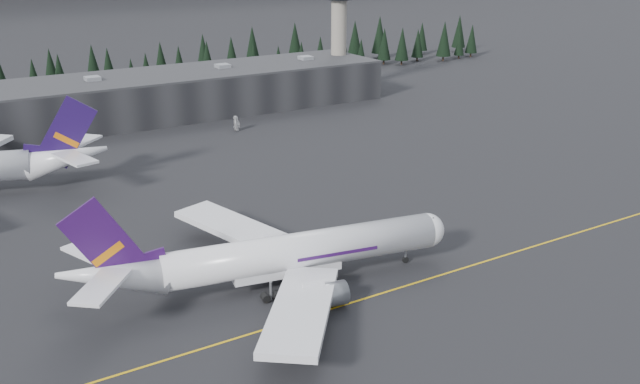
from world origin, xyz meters
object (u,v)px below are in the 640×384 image
terminal (129,99)px  jet_main (270,257)px  control_tower (339,23)px  gse_vehicle_a (69,141)px  gse_vehicle_b (237,128)px

terminal → jet_main: size_ratio=2.66×
terminal → jet_main: (-15.91, -116.15, -1.27)m
control_tower → jet_main: size_ratio=0.63×
gse_vehicle_a → jet_main: bearing=-116.3°
jet_main → gse_vehicle_b: jet_main is taller
terminal → control_tower: bearing=2.3°
terminal → gse_vehicle_a: terminal is taller
gse_vehicle_b → control_tower: bearing=120.3°
control_tower → gse_vehicle_a: size_ratio=7.37×
control_tower → gse_vehicle_b: size_ratio=8.86×
terminal → gse_vehicle_b: (20.83, -28.17, -5.57)m
gse_vehicle_b → terminal: bearing=-143.1°
control_tower → jet_main: bearing=-127.3°
terminal → gse_vehicle_a: bearing=-141.9°
control_tower → jet_main: control_tower is taller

